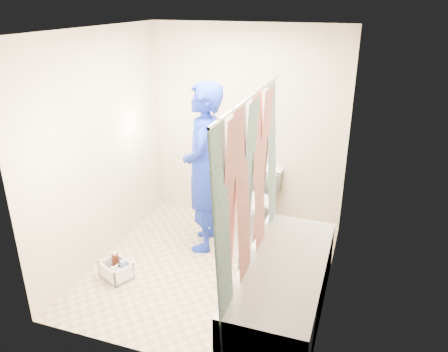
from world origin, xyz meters
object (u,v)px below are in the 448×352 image
(toilet, at_px, (258,202))
(cleaning_caddy, at_px, (117,271))
(bathtub, at_px, (283,285))
(plumber, at_px, (204,169))

(toilet, bearing_deg, cleaning_caddy, -123.24)
(bathtub, xyz_separation_m, toilet, (-0.60, 1.38, 0.10))
(bathtub, height_order, cleaning_caddy, bathtub)
(cleaning_caddy, bearing_deg, bathtub, 27.11)
(toilet, distance_m, cleaning_caddy, 1.83)
(bathtub, height_order, toilet, toilet)
(plumber, xyz_separation_m, cleaning_caddy, (-0.60, -0.91, -0.85))
(toilet, xyz_separation_m, cleaning_caddy, (-1.09, -1.45, -0.29))
(plumber, bearing_deg, toilet, 124.24)
(bathtub, height_order, plumber, plumber)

